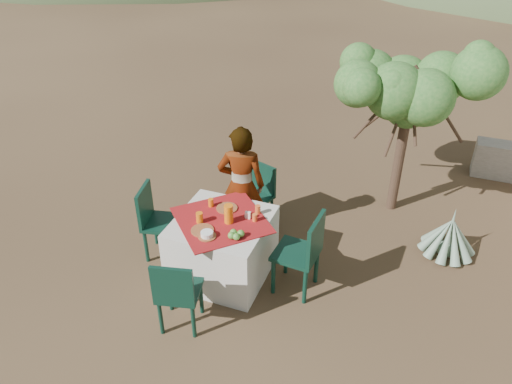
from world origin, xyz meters
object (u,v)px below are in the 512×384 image
chair_left (156,218)px  agave (449,237)px  juice_pitcher (229,214)px  chair_right (304,251)px  person (241,186)px  chair_near (177,292)px  table (223,247)px  shrub_tree (416,96)px  chair_far (258,192)px

chair_left → agave: bearing=-81.4°
chair_left → juice_pitcher: size_ratio=4.28×
chair_left → chair_right: size_ratio=0.94×
person → juice_pitcher: (0.14, -0.71, 0.08)m
chair_near → chair_right: (1.01, 1.00, 0.05)m
table → agave: (2.44, 1.33, -0.13)m
chair_right → juice_pitcher: 0.91m
shrub_tree → juice_pitcher: size_ratio=9.55×
table → chair_left: chair_left is taller
shrub_tree → person: bearing=-140.2°
chair_right → agave: bearing=134.7°
chair_far → shrub_tree: shrub_tree is taller
agave → juice_pitcher: bearing=-150.2°
table → person: bearing=93.7°
chair_near → chair_right: bearing=-148.2°
person → juice_pitcher: person is taller
chair_right → shrub_tree: shrub_tree is taller
agave → juice_pitcher: juice_pitcher is taller
chair_far → juice_pitcher: juice_pitcher is taller
table → chair_right: size_ratio=1.30×
chair_far → chair_left: size_ratio=0.91×
person → juice_pitcher: 0.73m
table → juice_pitcher: bearing=-7.6°
table → agave: table is taller
chair_right → person: bearing=-118.9°
chair_near → juice_pitcher: bearing=-112.8°
chair_left → juice_pitcher: bearing=-105.9°
chair_near → juice_pitcher: 1.02m
chair_near → chair_left: (-0.83, 1.00, 0.02)m
chair_left → chair_right: (1.84, 0.00, 0.03)m
chair_near → person: 1.67m
chair_left → chair_right: bearing=-102.3°
person → chair_right: bearing=130.2°
chair_left → juice_pitcher: 1.05m
person → agave: bearing=177.5°
shrub_tree → chair_right: bearing=-110.1°
chair_near → chair_right: size_ratio=0.90×
table → chair_far: 1.11m
shrub_tree → juice_pitcher: (-1.62, -2.18, -0.78)m
agave → chair_right: bearing=-139.5°
chair_left → shrub_tree: 3.55m
chair_right → chair_near: bearing=-40.9°
chair_left → agave: 3.58m
person → shrub_tree: size_ratio=0.75×
chair_near → agave: bearing=-150.8°
person → agave: (2.48, 0.63, -0.54)m
chair_near → chair_left: size_ratio=0.96×
chair_near → shrub_tree: bearing=-132.9°
chair_far → chair_left: chair_left is taller
person → table: bearing=77.0°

